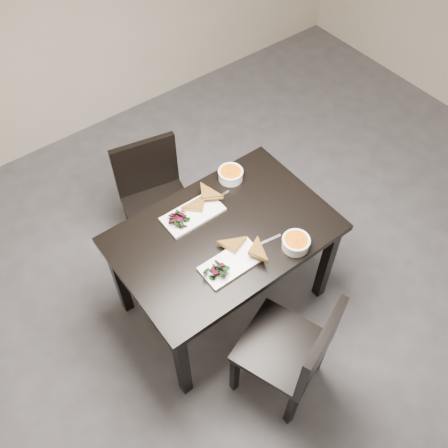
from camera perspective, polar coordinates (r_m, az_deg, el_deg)
name	(u,v)px	position (r m, az deg, el deg)	size (l,w,h in m)	color
ground	(305,310)	(3.31, 9.47, -9.90)	(5.00, 5.00, 0.00)	#47474C
room_shell	(372,71)	(1.93, 16.88, 16.72)	(5.02, 5.02, 2.81)	beige
table	(224,242)	(2.75, 0.00, -2.16)	(1.20, 0.80, 0.75)	black
chair_near	(296,351)	(2.64, 8.39, -14.45)	(0.54, 0.54, 0.85)	black
chair_far	(154,195)	(3.23, -8.14, 3.42)	(0.50, 0.50, 0.85)	black
plate_near	(232,263)	(2.55, 0.91, -4.61)	(0.33, 0.17, 0.02)	white
sandwich_near	(240,251)	(2.55, 1.87, -3.20)	(0.17, 0.13, 0.05)	olive
salad_near	(216,270)	(2.49, -0.92, -5.37)	(0.10, 0.09, 0.05)	black
soup_bowl_near	(296,242)	(2.61, 8.41, -2.15)	(0.15, 0.15, 0.07)	white
cutlery_near	(267,241)	(2.64, 5.01, -2.01)	(0.18, 0.02, 0.00)	silver
plate_far	(193,214)	(2.74, -3.67, 1.14)	(0.35, 0.17, 0.02)	white
sandwich_far	(204,206)	(2.73, -2.41, 2.08)	(0.17, 0.13, 0.06)	olive
salad_far	(178,219)	(2.69, -5.45, 0.57)	(0.11, 0.10, 0.05)	black
soup_bowl_far	(231,174)	(2.90, 0.78, 5.86)	(0.15, 0.15, 0.07)	white
cutlery_far	(216,198)	(2.83, -0.88, 3.04)	(0.18, 0.02, 0.00)	silver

